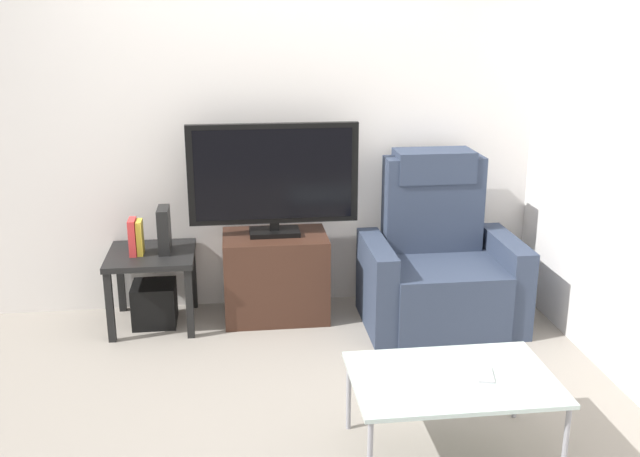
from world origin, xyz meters
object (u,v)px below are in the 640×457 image
game_console (164,230)px  tv_stand (276,276)px  television (273,177)px  book_leftmost (133,237)px  subwoofer_box (155,304)px  recliner_armchair (439,265)px  book_middle (140,237)px  coffee_table (452,382)px  cell_phone (485,374)px  side_table (152,264)px

game_console → tv_stand: bearing=1.1°
television → book_leftmost: television is taller
tv_stand → subwoofer_box: (-0.78, -0.02, -0.15)m
recliner_armchair → subwoofer_box: bearing=178.1°
television → tv_stand: bearing=-90.0°
book_middle → coffee_table: 2.23m
book_middle → coffee_table: bearing=-46.7°
subwoofer_box → game_console: size_ratio=0.95×
subwoofer_box → cell_phone: 2.31m
game_console → cell_phone: game_console is taller
television → side_table: television is taller
tv_stand → television: bearing=90.0°
side_table → television: bearing=3.1°
tv_stand → cell_phone: 1.86m
television → book_middle: size_ratio=4.92×
tv_stand → recliner_armchair: (1.04, -0.18, 0.09)m
television → coffee_table: 1.90m
television → recliner_armchair: size_ratio=0.99×
subwoofer_box → book_leftmost: (-0.10, -0.02, 0.46)m
subwoofer_box → book_leftmost: book_leftmost is taller
tv_stand → coffee_table: (0.68, -1.66, 0.09)m
subwoofer_box → book_middle: size_ratio=1.24×
television → subwoofer_box: 1.12m
tv_stand → game_console: game_console is taller
recliner_armchair → cell_phone: 1.50m
game_console → coffee_table: 2.16m
television → recliner_armchair: 1.20m
subwoofer_box → recliner_armchair: bearing=-4.8°
book_middle → cell_phone: (1.67, -1.62, -0.19)m
recliner_armchair → subwoofer_box: size_ratio=3.98×
subwoofer_box → game_console: game_console is taller
recliner_armchair → television: bearing=172.2°
subwoofer_box → game_console: (0.09, 0.01, 0.49)m
side_table → coffee_table: bearing=-48.2°
recliner_armchair → book_middle: size_ratio=4.95×
tv_stand → game_console: bearing=-178.9°
television → subwoofer_box: size_ratio=3.95×
book_middle → coffee_table: size_ratio=0.24×
game_console → book_middle: bearing=-168.5°
game_console → coffee_table: bearing=-50.2°
television → game_console: size_ratio=3.76×
tv_stand → side_table: tv_stand is taller
television → game_console: 0.76m
television → cell_phone: television is taller
tv_stand → book_leftmost: book_leftmost is taller
tv_stand → book_leftmost: size_ratio=2.93×
book_leftmost → cell_phone: (1.71, -1.62, -0.19)m
television → coffee_table: size_ratio=1.19×
coffee_table → cell_phone: cell_phone is taller
coffee_table → book_leftmost: bearing=134.1°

